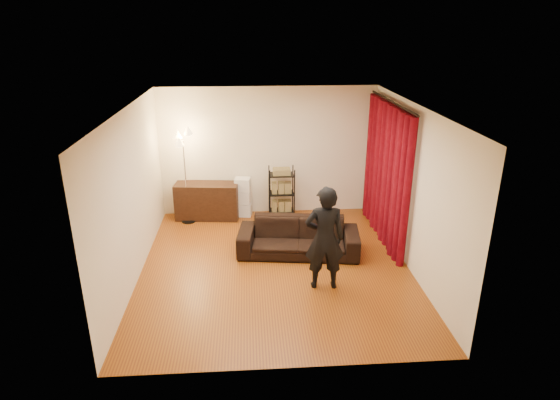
{
  "coord_description": "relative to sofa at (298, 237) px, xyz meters",
  "views": [
    {
      "loc": [
        -0.42,
        -7.02,
        3.92
      ],
      "look_at": [
        0.1,
        0.3,
        1.1
      ],
      "focal_mm": 30.0,
      "sensor_mm": 36.0,
      "label": 1
    }
  ],
  "objects": [
    {
      "name": "wire_shelf",
      "position": [
        -0.18,
        1.65,
        0.24
      ],
      "size": [
        0.59,
        0.5,
        1.11
      ],
      "primitive_type": null,
      "rotation": [
        0.0,
        0.0,
        0.35
      ],
      "color": "black",
      "rests_on": "ground"
    },
    {
      "name": "floor_lamp",
      "position": [
        -2.13,
        1.57,
        0.66
      ],
      "size": [
        0.46,
        0.46,
        1.94
      ],
      "primitive_type": null,
      "rotation": [
        0.0,
        0.0,
        -0.42
      ],
      "color": "silver",
      "rests_on": "ground"
    },
    {
      "name": "wall_back",
      "position": [
        -0.44,
        2.02,
        1.04
      ],
      "size": [
        5.0,
        0.0,
        5.0
      ],
      "primitive_type": "plane",
      "rotation": [
        1.57,
        0.0,
        0.0
      ],
      "color": "#EDE2C7",
      "rests_on": "ground"
    },
    {
      "name": "wall_front",
      "position": [
        -0.44,
        -2.98,
        1.04
      ],
      "size": [
        5.0,
        0.0,
        5.0
      ],
      "primitive_type": "plane",
      "rotation": [
        -1.57,
        0.0,
        0.0
      ],
      "color": "#EDE2C7",
      "rests_on": "ground"
    },
    {
      "name": "person",
      "position": [
        0.27,
        -1.15,
        0.52
      ],
      "size": [
        0.62,
        0.42,
        1.67
      ],
      "primitive_type": "imported",
      "rotation": [
        0.0,
        0.0,
        3.11
      ],
      "color": "black",
      "rests_on": "ground"
    },
    {
      "name": "storage_boxes",
      "position": [
        -0.99,
        1.81,
        0.11
      ],
      "size": [
        0.39,
        0.33,
        0.84
      ],
      "primitive_type": null,
      "rotation": [
        0.0,
        0.0,
        -0.2
      ],
      "color": "silver",
      "rests_on": "ground"
    },
    {
      "name": "wall_left",
      "position": [
        -2.69,
        -0.48,
        1.04
      ],
      "size": [
        0.0,
        5.0,
        5.0
      ],
      "primitive_type": "plane",
      "rotation": [
        1.57,
        0.0,
        1.57
      ],
      "color": "#EDE2C7",
      "rests_on": "ground"
    },
    {
      "name": "floor",
      "position": [
        -0.44,
        -0.48,
        -0.31
      ],
      "size": [
        5.0,
        5.0,
        0.0
      ],
      "primitive_type": "plane",
      "color": "#8D4A0F",
      "rests_on": "ground"
    },
    {
      "name": "curtain",
      "position": [
        1.69,
        0.65,
        0.96
      ],
      "size": [
        0.22,
        2.65,
        2.55
      ],
      "primitive_type": null,
      "color": "#630813",
      "rests_on": "ground"
    },
    {
      "name": "media_cabinet",
      "position": [
        -1.74,
        1.75,
        0.07
      ],
      "size": [
        1.35,
        0.62,
        0.76
      ],
      "primitive_type": "cube",
      "rotation": [
        0.0,
        0.0,
        -0.1
      ],
      "color": "#311B10",
      "rests_on": "ground"
    },
    {
      "name": "ceiling",
      "position": [
        -0.44,
        -0.48,
        2.39
      ],
      "size": [
        5.0,
        5.0,
        0.0
      ],
      "primitive_type": "plane",
      "rotation": [
        3.14,
        0.0,
        0.0
      ],
      "color": "white",
      "rests_on": "ground"
    },
    {
      "name": "wall_right",
      "position": [
        1.81,
        -0.48,
        1.04
      ],
      "size": [
        0.0,
        5.0,
        5.0
      ],
      "primitive_type": "plane",
      "rotation": [
        1.57,
        0.0,
        -1.57
      ],
      "color": "#EDE2C7",
      "rests_on": "ground"
    },
    {
      "name": "curtain_rod",
      "position": [
        1.71,
        0.65,
        2.27
      ],
      "size": [
        0.04,
        2.65,
        0.04
      ],
      "primitive_type": "cylinder",
      "rotation": [
        1.57,
        0.0,
        0.0
      ],
      "color": "black",
      "rests_on": "wall_right"
    },
    {
      "name": "sofa",
      "position": [
        0.0,
        0.0,
        0.0
      ],
      "size": [
        2.22,
        1.1,
        0.62
      ],
      "primitive_type": "imported",
      "rotation": [
        0.0,
        0.0,
        -0.13
      ],
      "color": "black",
      "rests_on": "ground"
    }
  ]
}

